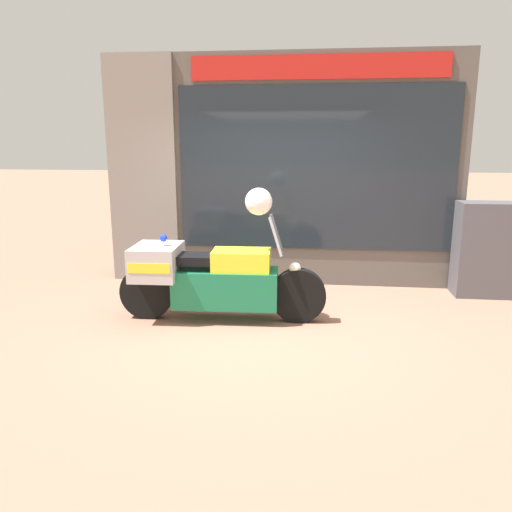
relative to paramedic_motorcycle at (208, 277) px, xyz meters
The scene contains 6 objects.
ground_plane 0.93m from the paramedic_motorcycle, 12.48° to the right, with size 60.00×60.00×0.00m, color #9E6B56.
shop_building 2.18m from the paramedic_motorcycle, 79.63° to the left, with size 5.11×0.55×3.28m.
window_display 2.21m from the paramedic_motorcycle, 57.61° to the left, with size 3.65×0.30×1.92m.
paramedic_motorcycle is the anchor object (origin of this frame).
utility_cabinet 3.89m from the paramedic_motorcycle, 20.82° to the left, with size 0.97×0.45×1.28m, color #4C4C51.
white_helmet 1.07m from the paramedic_motorcycle, ahead, with size 0.31×0.31×0.31m, color white.
Camera 1 is at (0.46, -5.36, 2.07)m, focal length 35.00 mm.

